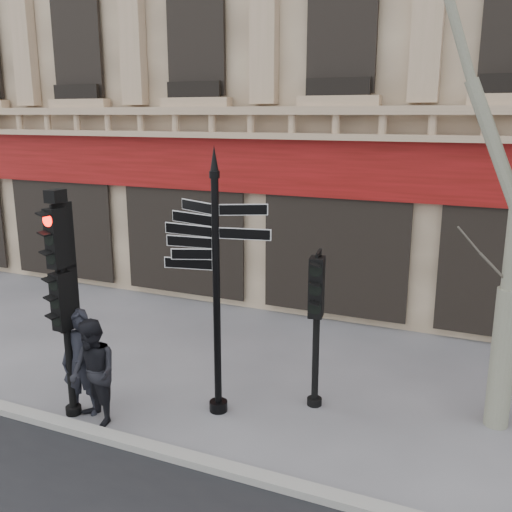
# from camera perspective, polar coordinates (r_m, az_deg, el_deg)

# --- Properties ---
(ground) EXTENTS (80.00, 80.00, 0.00)m
(ground) POSITION_cam_1_polar(r_m,az_deg,el_deg) (9.54, -0.98, -15.99)
(ground) COLOR #5B5A5F
(ground) RESTS_ON ground
(kerb) EXTENTS (80.00, 0.25, 0.12)m
(kerb) POSITION_cam_1_polar(r_m,az_deg,el_deg) (8.45, -5.20, -19.92)
(kerb) COLOR gray
(kerb) RESTS_ON ground
(fingerpost) EXTENTS (1.86, 1.86, 4.33)m
(fingerpost) POSITION_cam_1_polar(r_m,az_deg,el_deg) (8.76, -4.06, 1.70)
(fingerpost) COLOR black
(fingerpost) RESTS_ON ground
(traffic_signal_main) EXTENTS (0.43, 0.32, 3.68)m
(traffic_signal_main) POSITION_cam_1_polar(r_m,az_deg,el_deg) (9.28, -18.80, -2.03)
(traffic_signal_main) COLOR black
(traffic_signal_main) RESTS_ON ground
(traffic_signal_secondary) EXTENTS (0.48, 0.38, 2.58)m
(traffic_signal_secondary) POSITION_cam_1_polar(r_m,az_deg,el_deg) (9.28, 6.12, -4.74)
(traffic_signal_secondary) COLOR black
(traffic_signal_secondary) RESTS_ON ground
(pedestrian_a) EXTENTS (0.76, 0.64, 1.78)m
(pedestrian_a) POSITION_cam_1_polar(r_m,az_deg,el_deg) (9.74, -16.99, -10.15)
(pedestrian_a) COLOR black
(pedestrian_a) RESTS_ON ground
(pedestrian_b) EXTENTS (1.03, 0.94, 1.71)m
(pedestrian_b) POSITION_cam_1_polar(r_m,az_deg,el_deg) (9.40, -15.97, -11.19)
(pedestrian_b) COLOR black
(pedestrian_b) RESTS_ON ground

